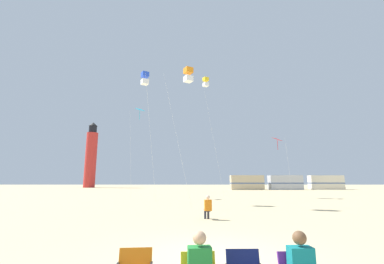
{
  "coord_description": "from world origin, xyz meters",
  "views": [
    {
      "loc": [
        -0.52,
        -6.94,
        1.9
      ],
      "look_at": [
        -0.6,
        13.72,
        5.72
      ],
      "focal_mm": 24.27,
      "sensor_mm": 36.0,
      "label": 1
    }
  ],
  "objects_px": {
    "kite_box_orange": "(189,75)",
    "rv_van_silver": "(286,183)",
    "kite_box_gold": "(207,82)",
    "kite_diamond_scarlet": "(279,141)",
    "rv_van_tan": "(248,183)",
    "lighthouse_distant": "(92,156)",
    "kite_diamond_cyan": "(140,113)",
    "rv_van_cream": "(327,182)",
    "kite_flyer_standing": "(209,206)",
    "kite_box_blue": "(146,79)"
  },
  "relations": [
    {
      "from": "rv_van_cream",
      "to": "kite_box_orange",
      "type": "bearing_deg",
      "value": -124.53
    },
    {
      "from": "kite_box_gold",
      "to": "rv_van_silver",
      "type": "distance_m",
      "value": 30.14
    },
    {
      "from": "rv_van_tan",
      "to": "rv_van_silver",
      "type": "bearing_deg",
      "value": 2.34
    },
    {
      "from": "kite_diamond_cyan",
      "to": "kite_box_blue",
      "type": "height_order",
      "value": "kite_box_blue"
    },
    {
      "from": "kite_diamond_cyan",
      "to": "lighthouse_distant",
      "type": "height_order",
      "value": "lighthouse_distant"
    },
    {
      "from": "kite_diamond_scarlet",
      "to": "rv_van_silver",
      "type": "relative_size",
      "value": 1.01
    },
    {
      "from": "kite_flyer_standing",
      "to": "kite_box_gold",
      "type": "bearing_deg",
      "value": -101.49
    },
    {
      "from": "kite_flyer_standing",
      "to": "rv_van_silver",
      "type": "bearing_deg",
      "value": -122.73
    },
    {
      "from": "kite_flyer_standing",
      "to": "rv_van_tan",
      "type": "height_order",
      "value": "rv_van_tan"
    },
    {
      "from": "kite_box_gold",
      "to": "rv_van_tan",
      "type": "bearing_deg",
      "value": 66.89
    },
    {
      "from": "kite_diamond_cyan",
      "to": "rv_van_silver",
      "type": "height_order",
      "value": "kite_diamond_cyan"
    },
    {
      "from": "kite_diamond_cyan",
      "to": "kite_box_gold",
      "type": "relative_size",
      "value": 0.68
    },
    {
      "from": "kite_box_gold",
      "to": "lighthouse_distant",
      "type": "bearing_deg",
      "value": 127.7
    },
    {
      "from": "kite_diamond_cyan",
      "to": "kite_flyer_standing",
      "type": "bearing_deg",
      "value": -66.08
    },
    {
      "from": "kite_box_orange",
      "to": "rv_van_cream",
      "type": "height_order",
      "value": "kite_box_orange"
    },
    {
      "from": "kite_box_orange",
      "to": "kite_box_gold",
      "type": "bearing_deg",
      "value": 80.02
    },
    {
      "from": "kite_diamond_cyan",
      "to": "kite_box_blue",
      "type": "distance_m",
      "value": 6.58
    },
    {
      "from": "kite_box_blue",
      "to": "kite_diamond_scarlet",
      "type": "distance_m",
      "value": 15.92
    },
    {
      "from": "rv_van_cream",
      "to": "rv_van_tan",
      "type": "bearing_deg",
      "value": -170.74
    },
    {
      "from": "kite_box_gold",
      "to": "rv_van_cream",
      "type": "relative_size",
      "value": 2.2
    },
    {
      "from": "lighthouse_distant",
      "to": "kite_box_orange",
      "type": "bearing_deg",
      "value": -61.49
    },
    {
      "from": "kite_box_blue",
      "to": "rv_van_silver",
      "type": "distance_m",
      "value": 39.03
    },
    {
      "from": "rv_van_silver",
      "to": "rv_van_tan",
      "type": "bearing_deg",
      "value": -178.42
    },
    {
      "from": "kite_box_gold",
      "to": "kite_diamond_scarlet",
      "type": "relative_size",
      "value": 2.22
    },
    {
      "from": "kite_flyer_standing",
      "to": "rv_van_silver",
      "type": "xyz_separation_m",
      "value": [
        17.75,
        39.27,
        0.78
      ]
    },
    {
      "from": "kite_diamond_scarlet",
      "to": "kite_flyer_standing",
      "type": "bearing_deg",
      "value": -119.79
    },
    {
      "from": "kite_diamond_scarlet",
      "to": "kite_box_orange",
      "type": "bearing_deg",
      "value": -137.02
    },
    {
      "from": "kite_flyer_standing",
      "to": "lighthouse_distant",
      "type": "relative_size",
      "value": 0.07
    },
    {
      "from": "kite_box_gold",
      "to": "kite_diamond_scarlet",
      "type": "distance_m",
      "value": 11.28
    },
    {
      "from": "kite_flyer_standing",
      "to": "kite_box_gold",
      "type": "height_order",
      "value": "kite_box_gold"
    },
    {
      "from": "kite_box_blue",
      "to": "rv_van_cream",
      "type": "height_order",
      "value": "kite_box_blue"
    },
    {
      "from": "kite_box_orange",
      "to": "kite_box_gold",
      "type": "distance_m",
      "value": 12.25
    },
    {
      "from": "kite_box_gold",
      "to": "rv_van_silver",
      "type": "bearing_deg",
      "value": 52.2
    },
    {
      "from": "rv_van_tan",
      "to": "kite_diamond_cyan",
      "type": "bearing_deg",
      "value": -125.52
    },
    {
      "from": "kite_box_blue",
      "to": "rv_van_tan",
      "type": "distance_m",
      "value": 34.79
    },
    {
      "from": "kite_box_orange",
      "to": "lighthouse_distant",
      "type": "xyz_separation_m",
      "value": [
        -25.69,
        47.29,
        -2.22
      ]
    },
    {
      "from": "lighthouse_distant",
      "to": "kite_diamond_cyan",
      "type": "bearing_deg",
      "value": -62.38
    },
    {
      "from": "rv_van_tan",
      "to": "rv_van_silver",
      "type": "relative_size",
      "value": 1.0
    },
    {
      "from": "kite_diamond_scarlet",
      "to": "rv_van_cream",
      "type": "bearing_deg",
      "value": 54.88
    },
    {
      "from": "kite_box_orange",
      "to": "lighthouse_distant",
      "type": "distance_m",
      "value": 53.86
    },
    {
      "from": "kite_box_blue",
      "to": "lighthouse_distant",
      "type": "height_order",
      "value": "lighthouse_distant"
    },
    {
      "from": "kite_box_blue",
      "to": "kite_flyer_standing",
      "type": "bearing_deg",
      "value": -60.9
    },
    {
      "from": "rv_van_silver",
      "to": "lighthouse_distant",
      "type": "bearing_deg",
      "value": 161.32
    },
    {
      "from": "kite_box_gold",
      "to": "lighthouse_distant",
      "type": "xyz_separation_m",
      "value": [
        -27.7,
        35.84,
        -6.09
      ]
    },
    {
      "from": "kite_box_gold",
      "to": "kite_flyer_standing",
      "type": "bearing_deg",
      "value": -93.08
    },
    {
      "from": "kite_box_orange",
      "to": "rv_van_silver",
      "type": "bearing_deg",
      "value": 60.39
    },
    {
      "from": "kite_box_gold",
      "to": "kite_box_orange",
      "type": "bearing_deg",
      "value": -99.98
    },
    {
      "from": "kite_diamond_scarlet",
      "to": "rv_van_cream",
      "type": "xyz_separation_m",
      "value": [
        17.6,
        25.02,
        -4.75
      ]
    },
    {
      "from": "kite_flyer_standing",
      "to": "rv_van_cream",
      "type": "height_order",
      "value": "rv_van_cream"
    },
    {
      "from": "kite_box_orange",
      "to": "rv_van_silver",
      "type": "distance_m",
      "value": 39.05
    }
  ]
}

